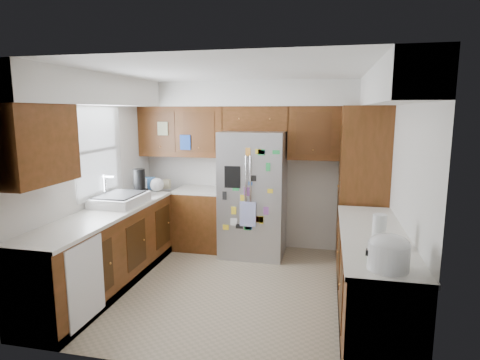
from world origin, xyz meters
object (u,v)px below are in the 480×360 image
object	(u,v)px
paper_towel	(379,229)
fridge	(253,194)
rice_cooker	(389,251)
pantry	(362,187)

from	to	relation	value
paper_towel	fridge	bearing A→B (deg)	126.94
rice_cooker	paper_towel	bearing A→B (deg)	89.93
pantry	fridge	bearing A→B (deg)	177.94
pantry	rice_cooker	size ratio (longest dim) A/B	6.88
fridge	rice_cooker	bearing A→B (deg)	-59.87
rice_cooker	pantry	bearing A→B (deg)	89.99
fridge	pantry	bearing A→B (deg)	-2.06
fridge	rice_cooker	distance (m)	2.99
pantry	rice_cooker	xyz separation A→B (m)	(-0.00, -2.53, -0.02)
rice_cooker	paper_towel	distance (m)	0.59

